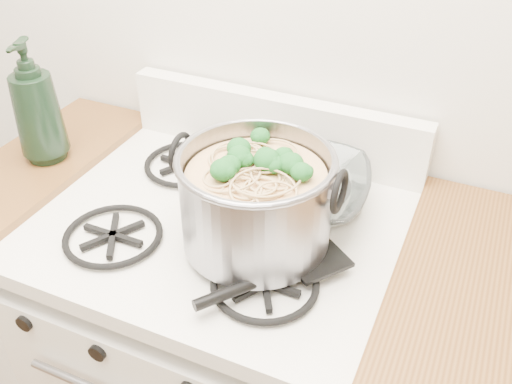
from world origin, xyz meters
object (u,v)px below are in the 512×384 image
at_px(gas_range, 226,360).
at_px(glass_bowl, 293,197).
at_px(bottle, 35,102).
at_px(stock_pot, 256,200).
at_px(spatula, 318,258).

xyz_separation_m(gas_range, glass_bowl, (0.13, 0.09, 0.50)).
bearing_deg(bottle, glass_bowl, -12.32).
distance_m(gas_range, stock_pot, 0.60).
height_order(glass_bowl, bottle, bottle).
xyz_separation_m(gas_range, bottle, (-0.49, 0.03, 0.63)).
height_order(gas_range, spatula, spatula).
relative_size(gas_range, bottle, 3.10).
bearing_deg(bottle, gas_range, -21.77).
bearing_deg(stock_pot, glass_bowl, 81.07).
height_order(stock_pot, spatula, stock_pot).
bearing_deg(glass_bowl, bottle, -174.28).
bearing_deg(stock_pot, gas_range, 155.47).
distance_m(glass_bowl, bottle, 0.64).
bearing_deg(gas_range, spatula, -14.70).
relative_size(stock_pot, bottle, 1.11).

